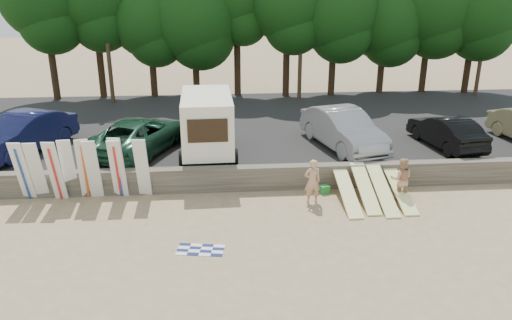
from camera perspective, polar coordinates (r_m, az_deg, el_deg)
The scene contains 28 objects.
ground at distance 18.14m, azimuth 6.63°, elevation -6.90°, with size 120.00×120.00×0.00m, color tan.
seawall at distance 20.61m, azimuth 5.14°, elevation -1.88°, with size 44.00×0.50×1.00m, color #6B6356.
parking_lot at distance 27.67m, azimuth 2.62°, elevation 3.66°, with size 44.00×14.50×0.70m, color #282828.
treeline at distance 33.52m, azimuth 3.05°, elevation 17.03°, with size 33.13×6.50×9.13m.
utility_poles at distance 32.38m, azimuth 5.19°, elevation 15.18°, with size 25.80×0.26×9.00m.
box_trailer at distance 22.09m, azimuth -5.60°, elevation 4.37°, with size 2.56×4.38×2.73m.
car_0 at distance 24.80m, azimuth -25.16°, elevation 2.74°, with size 1.89×5.41×1.78m, color #11153D.
car_1 at distance 23.20m, azimuth -13.20°, elevation 2.81°, with size 2.64×5.74×1.59m, color #153A27.
car_2 at distance 23.48m, azimuth 9.92°, elevation 3.52°, with size 1.91×5.48×1.81m, color gray.
car_3 at distance 24.91m, azimuth 20.90°, elevation 3.06°, with size 1.57×4.51×1.49m, color black.
surfboard_upright_0 at distance 20.95m, azimuth -25.15°, elevation -1.20°, with size 0.50×0.06×2.60m, color white.
surfboard_upright_1 at distance 20.78m, azimuth -23.78°, elevation -1.19°, with size 0.50×0.06×2.60m, color white.
surfboard_upright_2 at distance 20.46m, azimuth -21.99°, elevation -1.21°, with size 0.50×0.06×2.60m, color white.
surfboard_upright_3 at distance 20.57m, azimuth -20.63°, elevation -0.92°, with size 0.50×0.06×2.60m, color white.
surfboard_upright_4 at distance 20.31m, azimuth -18.98°, elevation -0.95°, with size 0.50×0.06×2.60m, color white.
surfboard_upright_5 at distance 20.14m, azimuth -18.14°, elevation -1.06°, with size 0.50×0.06×2.60m, color white.
surfboard_upright_6 at distance 20.02m, azimuth -15.49°, elevation -0.85°, with size 0.50×0.06×2.60m, color white.
surfboard_upright_7 at distance 19.97m, azimuth -15.59°, elevation -0.98°, with size 0.50×0.06×2.60m, color white.
surfboard_upright_8 at distance 19.79m, azimuth -12.88°, elevation -0.91°, with size 0.50×0.06×2.60m, color white.
surfboard_low_0 at distance 19.50m, azimuth 10.41°, elevation -3.65°, with size 0.56×3.00×0.07m, color #F9F49D.
surfboard_low_1 at distance 19.84m, azimuth 12.36°, elevation -3.11°, with size 0.56×3.00×0.07m, color #F9F49D.
surfboard_low_2 at distance 19.82m, azimuth 14.27°, elevation -3.36°, with size 0.56×3.00×0.07m, color #F9F49D.
surfboard_low_3 at distance 20.22m, azimuth 16.11°, elevation -3.26°, with size 0.56×3.00×0.07m, color #F9F49D.
beachgoer_a at distance 19.14m, azimuth 6.45°, elevation -2.46°, with size 0.65×0.43×1.78m, color tan.
beachgoer_b at distance 20.08m, azimuth 16.24°, elevation -2.13°, with size 0.84×0.66×1.74m, color tan.
cooler at distance 20.36m, azimuth 7.83°, elevation -3.32°, with size 0.38×0.30×0.32m, color green.
gear_bag at distance 20.67m, azimuth 12.66°, elevation -3.42°, with size 0.30×0.25×0.22m, color orange.
beach_towel at distance 16.32m, azimuth -6.36°, elevation -10.16°, with size 1.50×1.50×0.00m, color white.
Camera 1 is at (-3.32, -15.82, 8.23)m, focal length 35.00 mm.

